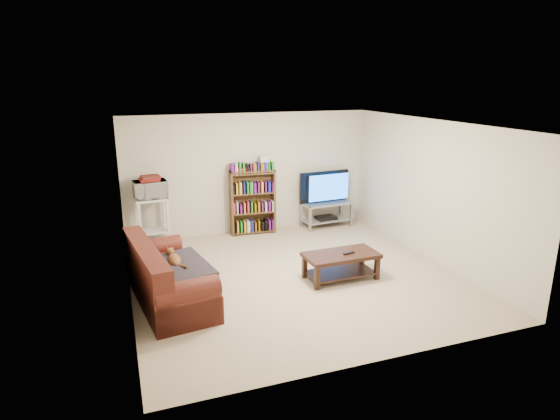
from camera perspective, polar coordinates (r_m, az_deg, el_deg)
name	(u,v)px	position (r m, az deg, el deg)	size (l,w,h in m)	color
floor	(294,276)	(7.56, 1.75, -8.02)	(5.00, 5.00, 0.00)	#C8B495
ceiling	(296,124)	(6.95, 1.92, 10.39)	(5.00, 5.00, 0.00)	white
wall_back	(250,173)	(9.47, -3.71, 4.48)	(5.00, 5.00, 0.00)	silver
wall_front	(382,262)	(5.04, 12.32, -6.18)	(5.00, 5.00, 0.00)	silver
wall_left	(124,220)	(6.70, -18.51, -1.11)	(5.00, 5.00, 0.00)	silver
wall_right	(431,191)	(8.38, 17.97, 2.24)	(5.00, 5.00, 0.00)	silver
sofa	(164,281)	(6.84, -13.95, -8.39)	(1.13, 2.11, 0.86)	#531D15
blanket	(178,268)	(6.67, -12.29, -6.96)	(0.78, 1.00, 0.10)	#28232C
cat	(175,260)	(6.81, -12.74, -5.96)	(0.22, 0.55, 0.16)	brown
coffee_table	(341,261)	(7.42, 7.43, -6.19)	(1.17, 0.61, 0.42)	black
remote	(349,253)	(7.37, 8.39, -5.21)	(0.19, 0.05, 0.02)	black
tv_stand	(326,210)	(9.94, 5.65, -0.03)	(1.09, 0.56, 0.53)	#999EA3
television	(327,187)	(9.82, 5.73, 2.76)	(1.13, 0.15, 0.65)	black
dvd_player	(326,218)	(9.98, 5.63, -0.95)	(0.42, 0.29, 0.06)	black
bookshelf	(253,201)	(9.40, -3.36, 1.09)	(0.92, 0.34, 1.30)	#4D341A
shelf_clutter	(257,165)	(9.28, -2.86, 5.55)	(0.67, 0.22, 0.28)	silver
microwave_stand	(152,216)	(8.96, -15.31, -0.67)	(0.63, 0.48, 0.94)	silver
microwave	(150,189)	(8.83, -15.54, 2.44)	(0.58, 0.39, 0.32)	silver
game_boxes	(149,179)	(8.79, -15.63, 3.62)	(0.34, 0.30, 0.05)	maroon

